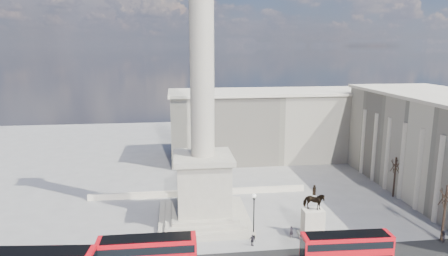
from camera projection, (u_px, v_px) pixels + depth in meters
name	position (u px, v px, depth m)	size (l,w,h in m)	color
ground	(206.00, 235.00, 58.39)	(180.00, 180.00, 0.00)	gray
nelsons_column	(203.00, 141.00, 60.65)	(14.00, 14.00, 49.85)	#AEA691
balustrade_wall	(199.00, 193.00, 73.83)	(40.00, 0.60, 1.10)	beige
building_northeast	(274.00, 124.00, 98.05)	(51.00, 17.00, 16.60)	beige
red_bus_b	(148.00, 255.00, 47.96)	(11.80, 2.90, 4.77)	red
red_bus_c	(347.00, 250.00, 49.39)	(11.24, 3.05, 4.52)	red
victorian_lamp	(254.00, 213.00, 56.55)	(0.58, 0.58, 6.78)	black
equestrian_statue	(313.00, 219.00, 57.44)	(3.76, 2.82, 7.89)	beige
bare_tree_near	(446.00, 195.00, 55.52)	(1.97, 1.97, 8.61)	#332319
bare_tree_mid	(422.00, 174.00, 68.95)	(1.80, 1.80, 6.83)	#332319
bare_tree_far	(396.00, 164.00, 72.13)	(1.92, 1.92, 7.84)	#332319
pedestrian_walking	(291.00, 232.00, 57.55)	(0.63, 0.41, 1.73)	black
pedestrian_standing	(443.00, 237.00, 55.94)	(0.87, 0.68, 1.80)	black
pedestrian_crossing	(252.00, 240.00, 55.06)	(0.98, 0.41, 1.67)	black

